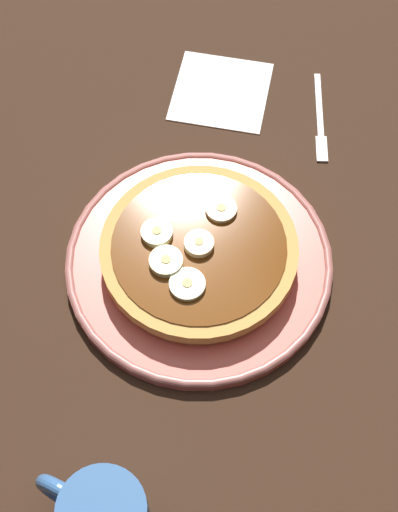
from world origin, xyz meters
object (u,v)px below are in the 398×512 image
(plate, at_px, (199,262))
(banana_slice_0, at_px, (197,246))
(banana_slice_1, at_px, (187,285))
(banana_slice_3, at_px, (219,208))
(pancake_stack, at_px, (199,255))
(napkin, at_px, (221,91))
(banana_slice_2, at_px, (166,262))
(fork, at_px, (320,121))
(banana_slice_4, at_px, (157,233))

(plate, height_order, banana_slice_0, banana_slice_0)
(plate, xyz_separation_m, banana_slice_1, (-0.01, 0.04, 0.03))
(banana_slice_3, bearing_deg, pancake_stack, 95.17)
(plate, distance_m, napkin, 0.24)
(banana_slice_2, relative_size, fork, 0.28)
(banana_slice_3, relative_size, napkin, 0.29)
(banana_slice_4, bearing_deg, plate, -168.84)
(plate, height_order, pancake_stack, pancake_stack)
(banana_slice_2, bearing_deg, napkin, -74.44)
(napkin, bearing_deg, banana_slice_2, 105.56)
(banana_slice_0, height_order, banana_slice_3, banana_slice_0)
(banana_slice_0, xyz_separation_m, napkin, (0.09, -0.22, -0.04))
(banana_slice_4, bearing_deg, napkin, -78.59)
(banana_slice_0, distance_m, banana_slice_1, 0.04)
(pancake_stack, bearing_deg, banana_slice_1, 103.04)
(fork, bearing_deg, banana_slice_0, 81.79)
(pancake_stack, bearing_deg, fork, -97.72)
(banana_slice_1, distance_m, banana_slice_2, 0.03)
(banana_slice_3, distance_m, banana_slice_4, 0.07)
(pancake_stack, distance_m, banana_slice_3, 0.05)
(banana_slice_0, relative_size, banana_slice_3, 0.92)
(banana_slice_2, bearing_deg, pancake_stack, -124.47)
(plate, bearing_deg, banana_slice_3, -86.52)
(pancake_stack, relative_size, banana_slice_0, 6.70)
(plate, bearing_deg, banana_slice_2, 60.14)
(banana_slice_3, xyz_separation_m, napkin, (0.09, -0.17, -0.04))
(banana_slice_0, bearing_deg, banana_slice_4, 6.62)
(banana_slice_2, distance_m, fork, 0.27)
(plate, relative_size, banana_slice_4, 8.51)
(pancake_stack, xyz_separation_m, banana_slice_0, (0.00, 0.00, 0.02))
(plate, relative_size, banana_slice_3, 8.48)
(fork, bearing_deg, pancake_stack, 82.28)
(banana_slice_3, distance_m, fork, 0.19)
(banana_slice_0, relative_size, banana_slice_2, 0.89)
(plate, distance_m, banana_slice_0, 0.04)
(plate, xyz_separation_m, banana_slice_2, (0.02, 0.03, 0.04))
(banana_slice_0, height_order, fork, banana_slice_0)
(banana_slice_1, xyz_separation_m, napkin, (0.10, -0.26, -0.04))
(banana_slice_2, bearing_deg, banana_slice_3, -101.26)
(pancake_stack, bearing_deg, banana_slice_0, 16.21)
(banana_slice_3, bearing_deg, banana_slice_4, 54.21)
(banana_slice_0, bearing_deg, napkin, -68.37)
(banana_slice_4, bearing_deg, banana_slice_1, 146.53)
(banana_slice_0, xyz_separation_m, banana_slice_4, (0.04, 0.00, -0.00))
(fork, bearing_deg, napkin, 5.97)
(banana_slice_3, xyz_separation_m, banana_slice_4, (0.04, 0.06, 0.00))
(plate, relative_size, napkin, 2.48)
(plate, relative_size, banana_slice_0, 9.18)
(banana_slice_0, distance_m, fork, 0.24)
(banana_slice_1, relative_size, banana_slice_2, 1.06)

